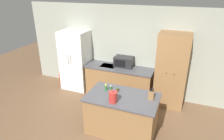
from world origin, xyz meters
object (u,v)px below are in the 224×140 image
object	(u,v)px
pantry_cabinet	(171,71)
microwave	(124,62)
spice_bottle_tall_dark	(111,88)
knife_block	(151,95)
kettle	(113,97)
spice_bottle_amber_oil	(118,90)
fire_extinguisher	(61,78)
refrigerator	(76,60)
spice_bottle_short_red	(106,88)

from	to	relation	value
pantry_cabinet	microwave	size ratio (longest dim) A/B	3.75
microwave	spice_bottle_tall_dark	bearing A→B (deg)	-83.54
knife_block	kettle	distance (m)	0.80
knife_block	spice_bottle_amber_oil	xyz separation A→B (m)	(-0.77, 0.06, -0.06)
fire_extinguisher	knife_block	bearing A→B (deg)	-22.62
knife_block	spice_bottle_tall_dark	size ratio (longest dim) A/B	2.62
microwave	spice_bottle_tall_dark	world-z (taller)	microwave
pantry_cabinet	refrigerator	bearing A→B (deg)	-179.21
spice_bottle_tall_dark	spice_bottle_short_red	size ratio (longest dim) A/B	0.68
microwave	spice_bottle_amber_oil	size ratio (longest dim) A/B	6.15
knife_block	kettle	world-z (taller)	knife_block
pantry_cabinet	spice_bottle_amber_oil	distance (m)	1.69
pantry_cabinet	fire_extinguisher	size ratio (longest dim) A/B	4.22
kettle	fire_extinguisher	world-z (taller)	kettle
refrigerator	spice_bottle_short_red	world-z (taller)	refrigerator
knife_block	kettle	xyz separation A→B (m)	(-0.70, -0.39, 0.02)
pantry_cabinet	knife_block	size ratio (longest dim) A/B	6.97
kettle	fire_extinguisher	bearing A→B (deg)	145.55
pantry_cabinet	spice_bottle_tall_dark	size ratio (longest dim) A/B	18.26
microwave	fire_extinguisher	size ratio (longest dim) A/B	1.13
kettle	spice_bottle_tall_dark	bearing A→B (deg)	116.75
spice_bottle_tall_dark	kettle	distance (m)	0.52
spice_bottle_amber_oil	spice_bottle_short_red	bearing A→B (deg)	-165.30
spice_bottle_tall_dark	spice_bottle_short_red	bearing A→B (deg)	-138.79
refrigerator	knife_block	size ratio (longest dim) A/B	6.38
spice_bottle_short_red	kettle	xyz separation A→B (m)	(0.32, -0.39, 0.04)
refrigerator	knife_block	bearing A→B (deg)	-27.55
spice_bottle_tall_dark	knife_block	bearing A→B (deg)	-4.48
kettle	fire_extinguisher	size ratio (longest dim) A/B	0.54
kettle	fire_extinguisher	distance (m)	3.18
pantry_cabinet	knife_block	distance (m)	1.44
spice_bottle_amber_oil	kettle	world-z (taller)	kettle
knife_block	refrigerator	bearing A→B (deg)	152.45
pantry_cabinet	spice_bottle_amber_oil	bearing A→B (deg)	-127.08
spice_bottle_short_red	fire_extinguisher	world-z (taller)	spice_bottle_short_red
knife_block	spice_bottle_tall_dark	distance (m)	0.94
spice_bottle_amber_oil	fire_extinguisher	size ratio (longest dim) A/B	0.18
spice_bottle_short_red	pantry_cabinet	bearing A→B (deg)	48.02
microwave	kettle	distance (m)	1.94
fire_extinguisher	spice_bottle_amber_oil	bearing A→B (deg)	-27.48
spice_bottle_short_red	spice_bottle_amber_oil	bearing A→B (deg)	14.70
spice_bottle_tall_dark	pantry_cabinet	bearing A→B (deg)	48.46
pantry_cabinet	fire_extinguisher	world-z (taller)	pantry_cabinet
spice_bottle_short_red	knife_block	bearing A→B (deg)	0.12
microwave	fire_extinguisher	world-z (taller)	microwave
spice_bottle_tall_dark	spice_bottle_short_red	xyz separation A→B (m)	(-0.09, -0.08, 0.02)
refrigerator	kettle	world-z (taller)	refrigerator
spice_bottle_tall_dark	spice_bottle_amber_oil	xyz separation A→B (m)	(0.17, -0.01, -0.01)
kettle	spice_bottle_amber_oil	bearing A→B (deg)	98.26
fire_extinguisher	kettle	bearing A→B (deg)	-34.45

